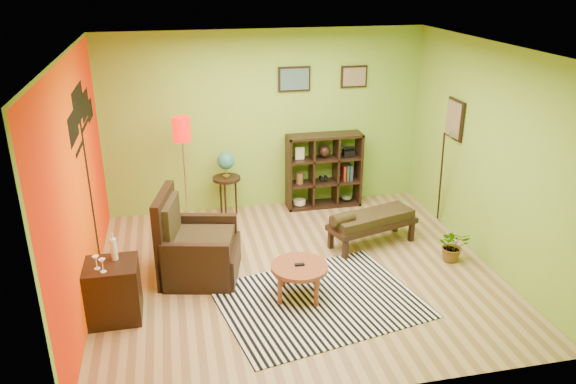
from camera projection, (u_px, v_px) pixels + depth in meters
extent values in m
plane|color=tan|center=(297.00, 272.00, 7.19)|extent=(5.00, 5.00, 0.00)
cube|color=#80B337|center=(265.00, 122.00, 8.71)|extent=(5.00, 0.04, 2.80)
cube|color=#80B337|center=(359.00, 260.00, 4.63)|extent=(5.00, 0.04, 2.80)
cube|color=#80B337|center=(77.00, 186.00, 6.18)|extent=(0.04, 4.50, 2.80)
cube|color=#80B337|center=(489.00, 156.00, 7.15)|extent=(0.04, 4.50, 2.80)
cube|color=white|center=(299.00, 49.00, 6.14)|extent=(5.00, 4.50, 0.04)
cube|color=#FF4800|center=(79.00, 185.00, 6.19)|extent=(0.01, 4.45, 2.75)
cube|color=black|center=(91.00, 196.00, 6.82)|extent=(0.01, 0.14, 2.10)
cube|color=black|center=(73.00, 127.00, 5.99)|extent=(0.01, 0.65, 0.32)
cube|color=black|center=(78.00, 104.00, 6.44)|extent=(0.01, 0.85, 0.40)
cube|color=black|center=(85.00, 105.00, 6.94)|extent=(0.01, 0.70, 0.32)
cube|color=black|center=(90.00, 110.00, 7.32)|extent=(0.01, 0.50, 0.26)
cube|color=black|center=(294.00, 79.00, 8.52)|extent=(0.50, 0.03, 0.38)
cube|color=#4A726F|center=(295.00, 79.00, 8.50)|extent=(0.44, 0.01, 0.32)
cube|color=black|center=(354.00, 77.00, 8.71)|extent=(0.42, 0.03, 0.34)
cube|color=#95805B|center=(354.00, 77.00, 8.68)|extent=(0.36, 0.01, 0.28)
cube|color=black|center=(455.00, 119.00, 7.87)|extent=(0.03, 0.44, 0.56)
cube|color=#95805B|center=(453.00, 119.00, 7.86)|extent=(0.01, 0.38, 0.50)
cylinder|color=black|center=(441.00, 178.00, 8.17)|extent=(0.23, 0.34, 1.46)
cone|color=silver|center=(451.00, 131.00, 7.76)|extent=(0.08, 0.09, 0.16)
cube|color=white|center=(319.00, 301.00, 6.57)|extent=(2.55, 2.14, 0.01)
cylinder|color=brown|center=(300.00, 267.00, 6.54)|extent=(0.67, 0.67, 0.05)
cylinder|color=brown|center=(318.00, 274.00, 6.79)|extent=(0.05, 0.05, 0.36)
cylinder|color=brown|center=(284.00, 272.00, 6.83)|extent=(0.05, 0.05, 0.36)
cylinder|color=brown|center=(316.00, 293.00, 6.41)|extent=(0.05, 0.05, 0.36)
cylinder|color=brown|center=(280.00, 291.00, 6.44)|extent=(0.05, 0.05, 0.36)
cube|color=black|center=(300.00, 265.00, 6.53)|extent=(0.11, 0.05, 0.02)
cube|color=black|center=(202.00, 261.00, 7.06)|extent=(1.07, 1.05, 0.41)
cube|color=black|center=(166.00, 235.00, 6.93)|extent=(0.29, 0.88, 1.12)
cube|color=black|center=(196.00, 269.00, 6.63)|extent=(0.82, 0.28, 0.65)
cube|color=black|center=(206.00, 237.00, 7.40)|extent=(0.82, 0.28, 0.65)
cube|color=#EABF5C|center=(203.00, 241.00, 6.96)|extent=(0.85, 0.83, 0.14)
cube|color=#EABF5C|center=(171.00, 220.00, 6.85)|extent=(0.23, 0.66, 0.51)
cube|color=black|center=(113.00, 291.00, 6.15)|extent=(0.57, 0.52, 0.67)
cylinder|color=white|center=(114.00, 249.00, 6.08)|extent=(0.07, 0.07, 0.25)
cylinder|color=white|center=(112.00, 236.00, 6.02)|extent=(0.02, 0.02, 0.07)
cylinder|color=white|center=(97.00, 269.00, 5.93)|extent=(0.06, 0.06, 0.01)
cylinder|color=white|center=(97.00, 264.00, 5.91)|extent=(0.01, 0.01, 0.09)
cone|color=white|center=(96.00, 259.00, 5.88)|extent=(0.07, 0.07, 0.06)
cylinder|color=white|center=(103.00, 272.00, 5.87)|extent=(0.06, 0.06, 0.01)
cylinder|color=white|center=(103.00, 267.00, 5.85)|extent=(0.01, 0.01, 0.09)
cone|color=white|center=(102.00, 262.00, 5.82)|extent=(0.07, 0.07, 0.06)
cylinder|color=silver|center=(189.00, 226.00, 8.43)|extent=(0.26, 0.26, 0.03)
cylinder|color=silver|center=(185.00, 178.00, 8.14)|extent=(0.02, 0.02, 1.57)
cylinder|color=#D70600|center=(181.00, 129.00, 7.86)|extent=(0.25, 0.25, 0.34)
cylinder|color=black|center=(227.00, 179.00, 8.60)|extent=(0.43, 0.43, 0.04)
cylinder|color=black|center=(236.00, 197.00, 8.77)|extent=(0.03, 0.03, 0.60)
cylinder|color=black|center=(221.00, 196.00, 8.79)|extent=(0.03, 0.03, 0.60)
cylinder|color=black|center=(225.00, 201.00, 8.59)|extent=(0.03, 0.03, 0.60)
cylinder|color=gold|center=(226.00, 176.00, 8.58)|extent=(0.11, 0.11, 0.02)
cylinder|color=gold|center=(226.00, 172.00, 8.56)|extent=(0.02, 0.02, 0.11)
sphere|color=#0E6CA3|center=(226.00, 161.00, 8.49)|extent=(0.27, 0.27, 0.27)
cube|color=black|center=(289.00, 173.00, 8.87)|extent=(0.04, 0.35, 1.20)
cube|color=black|center=(358.00, 168.00, 9.10)|extent=(0.04, 0.35, 1.20)
cube|color=black|center=(323.00, 204.00, 9.20)|extent=(1.20, 0.35, 0.04)
cube|color=black|center=(325.00, 136.00, 8.77)|extent=(1.20, 0.35, 0.04)
cube|color=black|center=(312.00, 172.00, 8.94)|extent=(0.03, 0.33, 1.12)
cube|color=black|center=(336.00, 170.00, 9.02)|extent=(0.03, 0.33, 1.12)
cube|color=black|center=(324.00, 182.00, 9.06)|extent=(1.12, 0.33, 0.03)
cube|color=black|center=(324.00, 159.00, 8.91)|extent=(1.12, 0.33, 0.03)
cylinder|color=beige|center=(299.00, 202.00, 9.10)|extent=(0.20, 0.20, 0.07)
sphere|color=black|center=(324.00, 151.00, 8.86)|extent=(0.20, 0.20, 0.20)
cube|color=black|center=(348.00, 153.00, 8.96)|extent=(0.18, 0.15, 0.10)
cylinder|color=black|center=(321.00, 178.00, 9.02)|extent=(0.06, 0.12, 0.06)
cylinder|color=black|center=(326.00, 178.00, 9.04)|extent=(0.06, 0.12, 0.06)
ellipsoid|color=#384C26|center=(347.00, 197.00, 9.25)|extent=(0.18, 0.18, 0.09)
cylinder|color=brown|center=(300.00, 178.00, 8.94)|extent=(0.12, 0.12, 0.18)
cube|color=beige|center=(300.00, 153.00, 8.79)|extent=(0.14, 0.03, 0.20)
cube|color=maroon|center=(343.00, 173.00, 9.07)|extent=(0.04, 0.18, 0.26)
cube|color=#1E4C1E|center=(347.00, 172.00, 9.08)|extent=(0.04, 0.18, 0.26)
cube|color=navy|center=(350.00, 172.00, 9.09)|extent=(0.04, 0.18, 0.26)
cube|color=black|center=(372.00, 224.00, 7.80)|extent=(1.35, 0.79, 0.07)
cube|color=#EABF5C|center=(373.00, 217.00, 7.76)|extent=(1.24, 0.71, 0.13)
cylinder|color=#EABF5C|center=(343.00, 219.00, 7.51)|extent=(0.35, 0.25, 0.16)
cube|color=black|center=(395.00, 222.00, 8.26)|extent=(0.08, 0.08, 0.28)
cube|color=black|center=(331.00, 239.00, 7.76)|extent=(0.08, 0.08, 0.28)
cube|color=black|center=(411.00, 232.00, 7.96)|extent=(0.08, 0.08, 0.28)
cube|color=black|center=(345.00, 250.00, 7.47)|extent=(0.08, 0.08, 0.28)
imported|color=#26661E|center=(453.00, 249.00, 7.42)|extent=(0.51, 0.54, 0.35)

